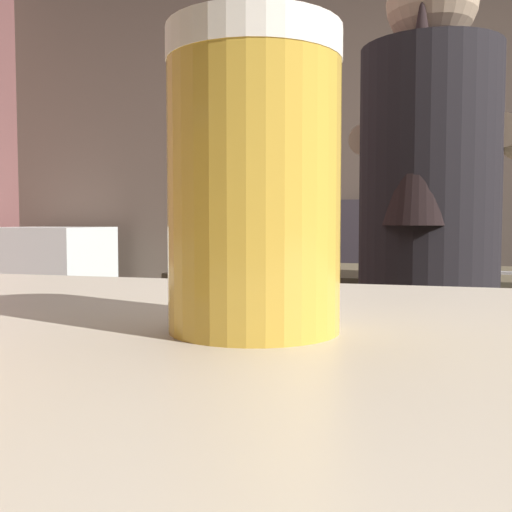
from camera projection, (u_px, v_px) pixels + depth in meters
name	position (u px, v px, depth m)	size (l,w,h in m)	color
wall_back	(409.00, 173.00, 3.35)	(5.20, 0.10, 2.70)	brown
prep_counter	(509.00, 418.00, 1.87)	(2.10, 0.60, 0.92)	#4D4432
back_shelf	(388.00, 312.00, 3.15)	(0.79, 0.36, 1.19)	#3A343B
mini_fridge	(50.00, 315.00, 3.51)	(0.61, 0.58, 1.04)	silver
bartender	(427.00, 254.00, 1.47)	(0.48, 0.55, 1.72)	#30353D
mixing_bowl	(289.00, 260.00, 2.08)	(0.19, 0.19, 0.05)	#CD5734
pint_glass_far	(246.00, 182.00, 0.28)	(0.08, 0.08, 0.14)	gold
bottle_soy	(377.00, 185.00, 3.07)	(0.07, 0.07, 0.20)	#538133
bottle_olive_oil	(374.00, 188.00, 3.21)	(0.07, 0.07, 0.18)	#527E29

